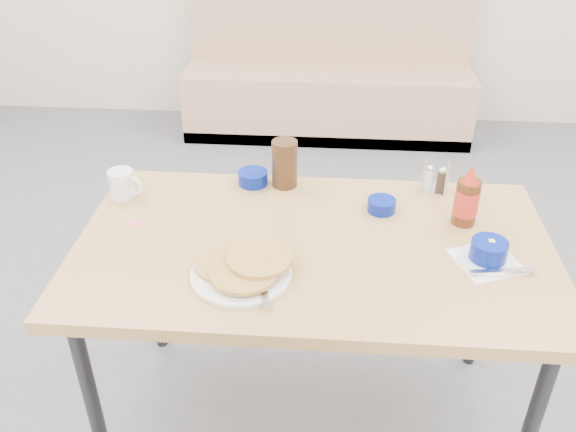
# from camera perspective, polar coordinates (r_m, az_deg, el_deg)

# --- Properties ---
(booth_bench) EXTENTS (1.90, 0.56, 1.22)m
(booth_bench) POSITION_cam_1_polar(r_m,az_deg,el_deg) (4.25, 3.76, 12.58)
(booth_bench) COLOR tan
(booth_bench) RESTS_ON ground
(dining_table) EXTENTS (1.40, 0.80, 0.76)m
(dining_table) POSITION_cam_1_polar(r_m,az_deg,el_deg) (1.83, 2.38, -4.11)
(dining_table) COLOR tan
(dining_table) RESTS_ON ground
(pancake_plate) EXTENTS (0.28, 0.28, 0.05)m
(pancake_plate) POSITION_cam_1_polar(r_m,az_deg,el_deg) (1.66, -4.29, -4.98)
(pancake_plate) COLOR white
(pancake_plate) RESTS_ON dining_table
(coffee_mug) EXTENTS (0.12, 0.08, 0.09)m
(coffee_mug) POSITION_cam_1_polar(r_m,az_deg,el_deg) (2.07, -15.21, 2.93)
(coffee_mug) COLOR white
(coffee_mug) RESTS_ON dining_table
(grits_setting) EXTENTS (0.23, 0.22, 0.07)m
(grits_setting) POSITION_cam_1_polar(r_m,az_deg,el_deg) (1.79, 18.23, -3.35)
(grits_setting) COLOR white
(grits_setting) RESTS_ON dining_table
(creamer_bowl) EXTENTS (0.10, 0.10, 0.05)m
(creamer_bowl) POSITION_cam_1_polar(r_m,az_deg,el_deg) (2.09, -3.30, 3.59)
(creamer_bowl) COLOR navy
(creamer_bowl) RESTS_ON dining_table
(butter_bowl) EXTENTS (0.09, 0.09, 0.04)m
(butter_bowl) POSITION_cam_1_polar(r_m,az_deg,el_deg) (1.95, 8.74, 1.00)
(butter_bowl) COLOR navy
(butter_bowl) RESTS_ON dining_table
(amber_tumbler) EXTENTS (0.10, 0.10, 0.16)m
(amber_tumbler) POSITION_cam_1_polar(r_m,az_deg,el_deg) (2.05, -0.32, 4.93)
(amber_tumbler) COLOR #392312
(amber_tumbler) RESTS_ON dining_table
(condiment_caddy) EXTENTS (0.10, 0.07, 0.11)m
(condiment_caddy) POSITION_cam_1_polar(r_m,az_deg,el_deg) (2.09, 13.58, 3.24)
(condiment_caddy) COLOR silver
(condiment_caddy) RESTS_ON dining_table
(syrup_bottle) EXTENTS (0.07, 0.07, 0.19)m
(syrup_bottle) POSITION_cam_1_polar(r_m,az_deg,el_deg) (1.92, 16.39, 1.52)
(syrup_bottle) COLOR #47230F
(syrup_bottle) RESTS_ON dining_table
(sugar_wrapper) EXTENTS (0.05, 0.04, 0.00)m
(sugar_wrapper) POSITION_cam_1_polar(r_m,az_deg,el_deg) (1.94, -14.40, -0.68)
(sugar_wrapper) COLOR #FE547C
(sugar_wrapper) RESTS_ON dining_table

